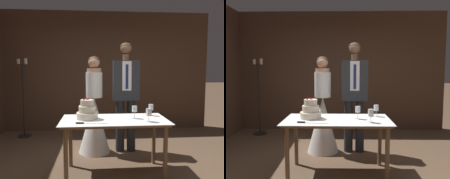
{
  "view_description": "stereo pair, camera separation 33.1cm",
  "coord_description": "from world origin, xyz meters",
  "views": [
    {
      "loc": [
        -0.27,
        -2.65,
        1.43
      ],
      "look_at": [
        0.0,
        0.64,
        1.12
      ],
      "focal_mm": 35.0,
      "sensor_mm": 36.0,
      "label": 1
    },
    {
      "loc": [
        0.07,
        -2.66,
        1.43
      ],
      "look_at": [
        0.0,
        0.64,
        1.12
      ],
      "focal_mm": 35.0,
      "sensor_mm": 36.0,
      "label": 2
    }
  ],
  "objects": [
    {
      "name": "wine_glass_middle",
      "position": [
        0.43,
        0.05,
        0.88
      ],
      "size": [
        0.07,
        0.07,
        0.17
      ],
      "color": "silver",
      "rests_on": "cake_table"
    },
    {
      "name": "bride",
      "position": [
        -0.27,
        1.05,
        0.6
      ],
      "size": [
        0.54,
        0.54,
        1.65
      ],
      "color": "white",
      "rests_on": "ground_plane"
    },
    {
      "name": "wine_glass_far",
      "position": [
        0.28,
        0.25,
        0.88
      ],
      "size": [
        0.07,
        0.07,
        0.17
      ],
      "color": "silver",
      "rests_on": "cake_table"
    },
    {
      "name": "groom",
      "position": [
        0.27,
        1.05,
        1.04
      ],
      "size": [
        0.44,
        0.25,
        1.88
      ],
      "color": "#282B30",
      "rests_on": "ground_plane"
    },
    {
      "name": "tiered_cake",
      "position": [
        -0.36,
        0.28,
        0.87
      ],
      "size": [
        0.29,
        0.29,
        0.28
      ],
      "color": "beige",
      "rests_on": "cake_table"
    },
    {
      "name": "wine_glass_near",
      "position": [
        0.55,
        0.41,
        0.88
      ],
      "size": [
        0.07,
        0.07,
        0.17
      ],
      "color": "silver",
      "rests_on": "cake_table"
    },
    {
      "name": "cake_table",
      "position": [
        0.0,
        0.23,
        0.67
      ],
      "size": [
        1.43,
        0.72,
        0.76
      ],
      "color": "brown",
      "rests_on": "ground_plane"
    },
    {
      "name": "candle_stand",
      "position": [
        -1.76,
        2.04,
        0.76
      ],
      "size": [
        0.28,
        0.28,
        1.66
      ],
      "color": "black",
      "rests_on": "ground_plane"
    },
    {
      "name": "wall_back",
      "position": [
        0.0,
        2.52,
        1.38
      ],
      "size": [
        4.9,
        0.12,
        2.76
      ],
      "primitive_type": "cube",
      "color": "#513828",
      "rests_on": "ground_plane"
    },
    {
      "name": "cake_knife",
      "position": [
        -0.38,
        0.01,
        0.77
      ],
      "size": [
        0.39,
        0.05,
        0.02
      ],
      "rotation": [
        0.0,
        0.0,
        -0.08
      ],
      "color": "silver",
      "rests_on": "cake_table"
    }
  ]
}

